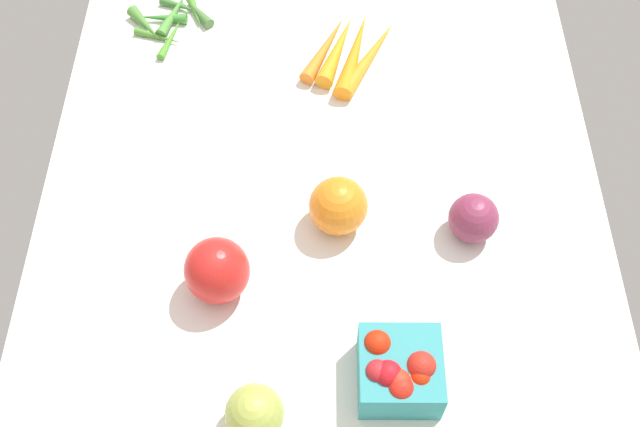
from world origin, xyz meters
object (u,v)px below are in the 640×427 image
bell_pepper_red (215,271)px  carrot_bunch (348,52)px  berry_basket (397,371)px  heirloom_tomato_orange (336,204)px  okra_pile (170,19)px  red_onion_near_basket (472,218)px  heirloom_tomato_green (252,413)px

bell_pepper_red → carrot_bunch: bell_pepper_red is taller
berry_basket → bell_pepper_red: (12.34, 21.41, 0.74)cm
heirloom_tomato_orange → bell_pepper_red: bearing=124.3°
heirloom_tomato_orange → okra_pile: heirloom_tomato_orange is taller
berry_basket → red_onion_near_basket: size_ratio=1.45×
okra_pile → carrot_bunch: size_ratio=0.83×
red_onion_near_basket → heirloom_tomato_green: 36.92cm
heirloom_tomato_orange → berry_basket: size_ratio=0.82×
heirloom_tomato_green → red_onion_near_basket: bearing=-46.3°
bell_pepper_red → carrot_bunch: 43.09cm
heirloom_tomato_orange → red_onion_near_basket: (-1.71, -17.29, -0.59)cm
heirloom_tomato_green → carrot_bunch: 57.91cm
heirloom_tomato_orange → red_onion_near_basket: 17.38cm
heirloom_tomato_green → heirloom_tomato_orange: bearing=-19.1°
heirloom_tomato_green → carrot_bunch: heirloom_tomato_green is taller
berry_basket → heirloom_tomato_orange: bearing=16.6°
heirloom_tomato_orange → okra_pile: bearing=35.1°
berry_basket → red_onion_near_basket: bearing=-27.2°
okra_pile → bell_pepper_red: (-47.21, -11.38, 3.53)cm
heirloom_tomato_orange → okra_pile: size_ratio=0.52×
carrot_bunch → red_onion_near_basket: bearing=-153.9°
carrot_bunch → berry_basket: bearing=-174.9°
bell_pepper_red → heirloom_tomato_green: bearing=-162.7°
heirloom_tomato_orange → bell_pepper_red: bell_pepper_red is taller
bell_pepper_red → carrot_bunch: bearing=-22.9°
okra_pile → carrot_bunch: (-7.63, -28.13, 0.50)cm
okra_pile → berry_basket: berry_basket is taller
heirloom_tomato_orange → berry_basket: heirloom_tomato_orange is taller
okra_pile → carrot_bunch: carrot_bunch is taller
berry_basket → heirloom_tomato_green: berry_basket is taller
heirloom_tomato_orange → heirloom_tomato_green: 28.80cm
heirloom_tomato_green → bell_pepper_red: bell_pepper_red is taller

